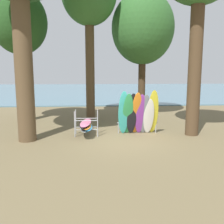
% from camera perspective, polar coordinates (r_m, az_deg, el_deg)
% --- Properties ---
extents(ground_plane, '(80.00, 80.00, 0.00)m').
position_cam_1_polar(ground_plane, '(11.70, 2.17, -6.53)').
color(ground_plane, brown).
extents(lake_water, '(80.00, 36.00, 0.10)m').
position_cam_1_polar(lake_water, '(40.72, -1.88, 4.87)').
color(lake_water, slate).
rests_on(lake_water, ground).
extents(tree_far_left_back, '(3.32, 3.32, 7.95)m').
position_cam_1_polar(tree_far_left_back, '(17.08, -19.99, 17.82)').
color(tree_far_left_back, '#42301E').
rests_on(tree_far_left_back, ground).
extents(tree_far_right_back, '(4.28, 4.28, 8.51)m').
position_cam_1_polar(tree_far_right_back, '(18.52, 6.88, 17.98)').
color(tree_far_right_back, '#42301E').
rests_on(tree_far_right_back, ground).
extents(leaning_board_pile, '(2.08, 0.94, 2.27)m').
position_cam_1_polar(leaning_board_pile, '(12.70, 5.87, -0.44)').
color(leaning_board_pile, '#38B2AD').
rests_on(leaning_board_pile, ground).
extents(board_storage_rack, '(1.15, 2.13, 1.25)m').
position_cam_1_polar(board_storage_rack, '(12.67, -5.83, -2.90)').
color(board_storage_rack, '#9EA0A5').
rests_on(board_storage_rack, ground).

